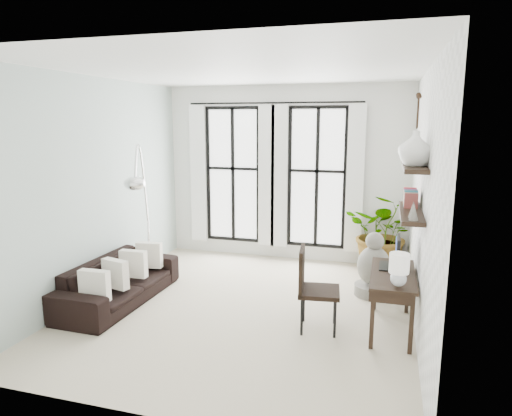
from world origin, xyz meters
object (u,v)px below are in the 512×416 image
at_px(sofa, 119,281).
at_px(buddha, 373,269).
at_px(desk, 393,278).
at_px(plant, 384,233).
at_px(arc_lamp, 141,178).
at_px(desk_chair, 312,283).

relative_size(sofa, buddha, 2.17).
bearing_deg(desk, sofa, -178.76).
relative_size(sofa, plant, 1.52).
distance_m(sofa, buddha, 3.72).
relative_size(sofa, arc_lamp, 0.94).
height_order(sofa, plant, plant).
xyz_separation_m(sofa, buddha, (3.49, 1.26, 0.10)).
height_order(sofa, desk, desk).
xyz_separation_m(plant, arc_lamp, (-3.52, -1.87, 1.03)).
distance_m(sofa, desk_chair, 2.81).
distance_m(sofa, desk, 3.77).
bearing_deg(desk, arc_lamp, 172.75).
relative_size(plant, desk, 1.11).
bearing_deg(desk, plant, 93.15).
bearing_deg(arc_lamp, desk, -7.25).
height_order(desk, arc_lamp, arc_lamp).
height_order(arc_lamp, buddha, arc_lamp).
bearing_deg(plant, desk, -86.85).
bearing_deg(buddha, arc_lamp, -168.11).
bearing_deg(arc_lamp, desk_chair, -13.74).
relative_size(arc_lamp, buddha, 2.31).
height_order(plant, desk, plant).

